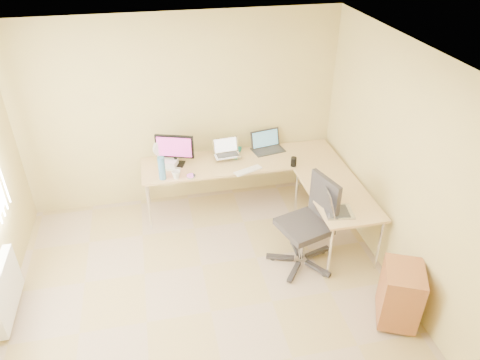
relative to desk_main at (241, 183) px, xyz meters
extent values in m
plane|color=tan|center=(-0.72, -1.85, -0.36)|extent=(4.50, 4.50, 0.00)
plane|color=white|center=(-0.72, -1.85, 2.24)|extent=(4.50, 4.50, 0.00)
plane|color=tan|center=(-0.72, 0.40, 0.93)|extent=(4.50, 0.00, 4.50)
plane|color=tan|center=(1.38, -1.85, 0.93)|extent=(0.00, 4.50, 4.50)
cube|color=tan|center=(0.00, 0.00, 0.00)|extent=(2.65, 0.70, 0.73)
cube|color=tan|center=(0.98, -1.00, 0.00)|extent=(0.70, 1.30, 0.73)
cube|color=black|center=(-0.87, 0.07, 0.58)|extent=(0.52, 0.32, 0.43)
cube|color=#19857D|center=(-0.09, 0.20, 0.39)|extent=(0.31, 0.34, 0.05)
cube|color=silver|center=(-0.17, 0.08, 0.52)|extent=(0.37, 0.29, 0.22)
cube|color=#262626|center=(0.42, 0.18, 0.50)|extent=(0.48, 0.39, 0.27)
cube|color=silver|center=(0.03, -0.30, 0.37)|extent=(0.39, 0.24, 0.02)
ellipsoid|color=silver|center=(0.08, -0.30, 0.38)|extent=(0.10, 0.07, 0.03)
imported|color=white|center=(-0.89, -0.28, 0.42)|extent=(0.14, 0.14, 0.10)
cylinder|color=silver|center=(-0.71, -0.30, 0.38)|extent=(0.12, 0.12, 0.03)
cylinder|color=teal|center=(-1.06, -0.25, 0.52)|extent=(0.11, 0.11, 0.31)
cube|color=beige|center=(-0.90, 0.05, 0.37)|extent=(0.20, 0.28, 0.01)
cube|color=silver|center=(-0.96, 0.05, 0.41)|extent=(0.27, 0.24, 0.08)
cylinder|color=silver|center=(-1.03, 0.20, 0.52)|extent=(0.32, 0.32, 0.31)
cylinder|color=black|center=(0.64, -0.30, 0.43)|extent=(0.09, 0.09, 0.13)
cube|color=#ABABB5|center=(0.82, -1.38, 0.49)|extent=(0.40, 0.34, 0.24)
cube|color=#292525|center=(0.45, -1.31, 0.14)|extent=(0.84, 0.84, 1.12)
cube|color=#9D5031|center=(1.13, -2.34, -0.01)|extent=(0.53, 0.57, 0.64)
cube|color=white|center=(-2.75, -1.45, -0.02)|extent=(0.09, 0.80, 0.55)
camera|label=1|loc=(-1.10, -5.10, 3.35)|focal=33.49mm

